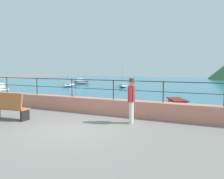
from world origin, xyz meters
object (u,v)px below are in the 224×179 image
(boat_1, at_px, (123,85))
(person_walking, at_px, (132,98))
(bench_main, at_px, (8,106))
(boat_2, at_px, (177,102))
(boat_3, at_px, (69,85))
(boat_6, at_px, (81,82))

(boat_1, bearing_deg, person_walking, -65.23)
(bench_main, relative_size, person_walking, 1.00)
(boat_1, bearing_deg, boat_2, -52.70)
(boat_3, xyz_separation_m, boat_6, (-1.11, 4.05, 0.06))
(person_walking, bearing_deg, boat_2, 81.06)
(boat_3, bearing_deg, boat_6, 105.25)
(boat_1, relative_size, boat_6, 1.09)
(person_walking, bearing_deg, boat_1, 114.77)
(boat_2, distance_m, boat_3, 15.84)
(boat_1, height_order, boat_6, boat_1)
(boat_3, bearing_deg, bench_main, -62.09)
(boat_1, distance_m, boat_6, 7.26)
(bench_main, distance_m, boat_3, 16.82)
(boat_1, bearing_deg, boat_3, -163.00)
(boat_3, bearing_deg, boat_1, 17.00)
(bench_main, distance_m, person_walking, 5.12)
(boat_1, xyz_separation_m, boat_2, (7.69, -10.09, -0.01))
(boat_1, distance_m, boat_2, 12.69)
(boat_3, bearing_deg, boat_2, -31.69)
(person_walking, distance_m, boat_6, 22.13)
(person_walking, bearing_deg, boat_6, 128.64)
(bench_main, height_order, boat_3, boat_3)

